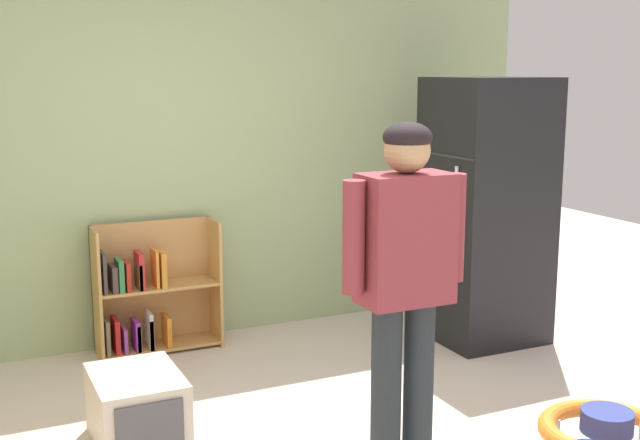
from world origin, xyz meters
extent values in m
cube|color=#9FB581|center=(0.00, 2.33, 1.35)|extent=(5.20, 0.06, 2.70)
cube|color=black|center=(1.80, 1.43, 0.89)|extent=(0.70, 0.68, 1.78)
cylinder|color=silver|center=(1.44, 1.26, 0.98)|extent=(0.02, 0.02, 0.50)
cube|color=#333333|center=(1.45, 1.43, 1.28)|extent=(0.01, 0.67, 0.01)
cube|color=tan|center=(-0.68, 2.11, 0.42)|extent=(0.02, 0.28, 0.85)
cube|color=tan|center=(0.10, 2.11, 0.42)|extent=(0.02, 0.28, 0.85)
cube|color=tan|center=(-0.29, 2.24, 0.42)|extent=(0.80, 0.02, 0.85)
cube|color=tan|center=(-0.29, 2.11, 0.03)|extent=(0.76, 0.24, 0.02)
cube|color=tan|center=(-0.29, 2.11, 0.43)|extent=(0.76, 0.24, 0.02)
cube|color=#6E6548|center=(-0.64, 2.08, 0.15)|extent=(0.02, 0.17, 0.23)
cube|color=#443F3E|center=(-0.64, 2.08, 0.57)|extent=(0.02, 0.17, 0.26)
cube|color=#B0201D|center=(-0.58, 2.08, 0.15)|extent=(0.03, 0.17, 0.23)
cube|color=#463A35|center=(-0.58, 2.08, 0.53)|extent=(0.03, 0.17, 0.17)
cube|color=purple|center=(-0.53, 2.08, 0.12)|extent=(0.02, 0.17, 0.16)
cube|color=#378147|center=(-0.54, 2.08, 0.55)|extent=(0.03, 0.17, 0.20)
cube|color=purple|center=(-0.45, 2.08, 0.14)|extent=(0.03, 0.17, 0.20)
cube|color=#AD281C|center=(-0.50, 2.08, 0.54)|extent=(0.03, 0.17, 0.19)
cube|color=beige|center=(-0.45, 2.08, 0.13)|extent=(0.02, 0.17, 0.17)
cube|color=olive|center=(-0.42, 2.08, 0.53)|extent=(0.02, 0.17, 0.17)
cube|color=beige|center=(-0.37, 2.08, 0.14)|extent=(0.03, 0.17, 0.20)
cube|color=red|center=(-0.41, 2.08, 0.56)|extent=(0.03, 0.17, 0.24)
cube|color=beige|center=(-0.37, 2.08, 0.16)|extent=(0.03, 0.17, 0.24)
cube|color=orange|center=(-0.27, 2.08, 0.56)|extent=(0.03, 0.17, 0.23)
cube|color=orange|center=(-0.25, 2.08, 0.14)|extent=(0.03, 0.17, 0.20)
cube|color=orange|center=(-0.31, 2.08, 0.57)|extent=(0.02, 0.17, 0.25)
cylinder|color=#242A2E|center=(0.13, -0.15, 0.44)|extent=(0.13, 0.13, 0.87)
cylinder|color=#242A2E|center=(0.29, -0.15, 0.44)|extent=(0.13, 0.13, 0.87)
cube|color=maroon|center=(0.21, -0.15, 1.14)|extent=(0.38, 0.22, 0.54)
cylinder|color=maroon|center=(-0.03, -0.15, 1.17)|extent=(0.09, 0.09, 0.46)
cylinder|color=maroon|center=(0.45, -0.15, 1.17)|extent=(0.09, 0.09, 0.46)
sphere|color=tan|center=(0.21, -0.15, 1.51)|extent=(0.19, 0.19, 0.19)
ellipsoid|color=black|center=(0.21, -0.15, 1.56)|extent=(0.20, 0.20, 0.12)
torus|color=orange|center=(1.13, -0.41, 0.22)|extent=(0.60, 0.60, 0.08)
cylinder|color=navy|center=(1.13, -0.41, 0.27)|extent=(0.23, 0.23, 0.10)
cylinder|color=silver|center=(1.02, -0.22, 0.13)|extent=(0.02, 0.02, 0.18)
cube|color=#BCB3A0|center=(-0.72, 0.83, 0.18)|extent=(0.42, 0.54, 0.36)
cube|color=#424247|center=(-0.72, 0.55, 0.18)|extent=(0.32, 0.01, 0.27)
camera|label=1|loc=(-1.47, -2.92, 1.83)|focal=44.98mm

